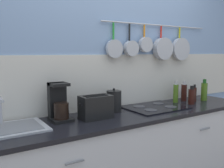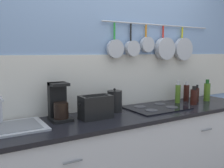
# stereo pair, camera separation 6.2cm
# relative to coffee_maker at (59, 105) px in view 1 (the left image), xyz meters

# --- Properties ---
(wall_back) EXTENTS (7.20, 0.16, 2.60)m
(wall_back) POSITION_rel_coffee_maker_xyz_m (0.64, 0.20, 0.25)
(wall_back) COLOR #84A3CC
(wall_back) RESTS_ON ground_plane
(cabinet_base) EXTENTS (2.76, 0.57, 0.86)m
(cabinet_base) POSITION_rel_coffee_maker_xyz_m (0.64, -0.14, -0.60)
(cabinet_base) COLOR silver
(cabinet_base) RESTS_ON ground_plane
(countertop) EXTENTS (2.80, 0.59, 0.03)m
(countertop) POSITION_rel_coffee_maker_xyz_m (0.64, -0.14, -0.15)
(countertop) COLOR black
(countertop) RESTS_ON cabinet_base
(sink_basin) EXTENTS (0.58, 0.39, 0.23)m
(sink_basin) POSITION_rel_coffee_maker_xyz_m (-0.43, -0.05, -0.11)
(sink_basin) COLOR #B7BABF
(sink_basin) RESTS_ON countertop
(coffee_maker) EXTENTS (0.16, 0.20, 0.31)m
(coffee_maker) POSITION_rel_coffee_maker_xyz_m (0.00, 0.00, 0.00)
(coffee_maker) COLOR black
(coffee_maker) RESTS_ON countertop
(toaster) EXTENTS (0.29, 0.15, 0.20)m
(toaster) POSITION_rel_coffee_maker_xyz_m (0.28, -0.12, -0.03)
(toaster) COLOR black
(toaster) RESTS_ON countertop
(kettle) EXTENTS (0.14, 0.14, 0.22)m
(kettle) POSITION_rel_coffee_maker_xyz_m (0.55, 0.01, -0.03)
(kettle) COLOR black
(kettle) RESTS_ON countertop
(cooktop) EXTENTS (0.58, 0.45, 0.01)m
(cooktop) POSITION_rel_coffee_maker_xyz_m (0.97, -0.08, -0.12)
(cooktop) COLOR black
(cooktop) RESTS_ON countertop
(bottle_cooking_wine) EXTENTS (0.06, 0.06, 0.24)m
(bottle_cooking_wine) POSITION_rel_coffee_maker_xyz_m (1.35, -0.00, -0.02)
(bottle_cooking_wine) COLOR #4C721E
(bottle_cooking_wine) RESTS_ON countertop
(bottle_sesame_oil) EXTENTS (0.07, 0.07, 0.20)m
(bottle_sesame_oil) POSITION_rel_coffee_maker_xyz_m (1.43, -0.16, -0.04)
(bottle_sesame_oil) COLOR #33140F
(bottle_sesame_oil) RESTS_ON countertop
(bottle_olive_oil) EXTENTS (0.06, 0.06, 0.23)m
(bottle_olive_oil) POSITION_rel_coffee_maker_xyz_m (1.51, 0.02, -0.03)
(bottle_olive_oil) COLOR #33140F
(bottle_olive_oil) RESTS_ON countertop
(bottle_hot_sauce) EXTENTS (0.05, 0.05, 0.19)m
(bottle_hot_sauce) POSITION_rel_coffee_maker_xyz_m (1.58, -0.08, -0.04)
(bottle_hot_sauce) COLOR #33140F
(bottle_hot_sauce) RESTS_ON countertop
(bottle_vinegar) EXTENTS (0.07, 0.07, 0.14)m
(bottle_vinegar) POSITION_rel_coffee_maker_xyz_m (1.64, 0.02, -0.07)
(bottle_vinegar) COLOR #33140F
(bottle_vinegar) RESTS_ON countertop
(bottle_dish_soap) EXTENTS (0.07, 0.07, 0.25)m
(bottle_dish_soap) POSITION_rel_coffee_maker_xyz_m (1.73, -0.09, -0.02)
(bottle_dish_soap) COLOR #4C721E
(bottle_dish_soap) RESTS_ON countertop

